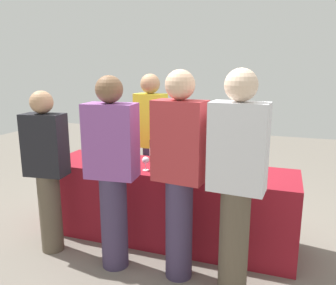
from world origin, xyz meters
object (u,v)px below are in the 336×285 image
at_px(guest_3, 237,179).
at_px(wine_bottle_3, 172,154).
at_px(wine_bottle_1, 153,150).
at_px(guest_1, 112,168).
at_px(wine_bottle_0, 97,147).
at_px(wine_glass_2, 189,161).
at_px(wine_glass_1, 146,161).
at_px(server_pouring, 151,138).
at_px(guest_2, 179,170).
at_px(wine_bottle_5, 215,155).
at_px(wine_bottle_6, 231,159).
at_px(guest_0, 47,167).
at_px(wine_bottle_2, 162,153).
at_px(ice_bucket, 105,151).
at_px(wine_glass_0, 104,157).
at_px(wine_bottle_4, 184,154).

bearing_deg(guest_3, wine_bottle_3, 139.12).
height_order(wine_bottle_1, guest_3, guest_3).
bearing_deg(guest_1, wine_bottle_0, 123.13).
xyz_separation_m(wine_bottle_0, wine_glass_2, (1.10, -0.16, -0.02)).
bearing_deg(wine_bottle_0, wine_glass_1, -22.65).
bearing_deg(guest_3, wine_glass_1, 157.05).
xyz_separation_m(wine_glass_2, server_pouring, (-0.63, 0.59, 0.06)).
xyz_separation_m(wine_bottle_3, wine_glass_1, (-0.16, -0.30, -0.01)).
relative_size(wine_bottle_0, guest_2, 0.18).
bearing_deg(wine_bottle_0, server_pouring, 42.23).
relative_size(wine_bottle_5, guest_2, 0.19).
xyz_separation_m(wine_bottle_6, guest_1, (-0.90, -0.70, 0.02)).
relative_size(wine_bottle_1, guest_0, 0.21).
bearing_deg(wine_glass_2, wine_glass_1, -161.86).
distance_m(wine_bottle_2, guest_3, 1.18).
height_order(wine_bottle_6, wine_glass_1, wine_bottle_6).
height_order(wine_bottle_2, ice_bucket, wine_bottle_2).
height_order(wine_bottle_2, wine_glass_1, wine_bottle_2).
height_order(wine_glass_1, ice_bucket, ice_bucket).
bearing_deg(wine_glass_1, wine_bottle_0, 157.35).
relative_size(wine_bottle_0, wine_bottle_3, 1.07).
xyz_separation_m(wine_bottle_5, wine_glass_0, (-1.06, -0.33, -0.03)).
relative_size(wine_glass_0, guest_2, 0.07).
bearing_deg(server_pouring, guest_1, 102.58).
bearing_deg(ice_bucket, wine_glass_2, -3.23).
xyz_separation_m(wine_glass_0, guest_1, (0.33, -0.44, 0.04)).
xyz_separation_m(wine_bottle_2, guest_3, (0.87, -0.79, 0.07)).
bearing_deg(wine_glass_0, ice_bucket, 116.25).
bearing_deg(guest_0, guest_1, -9.64).
relative_size(wine_bottle_0, wine_glass_1, 2.32).
xyz_separation_m(wine_bottle_4, wine_glass_0, (-0.76, -0.25, -0.03)).
height_order(wine_bottle_3, wine_glass_0, wine_bottle_3).
bearing_deg(wine_bottle_2, wine_glass_0, -150.09).
distance_m(wine_bottle_2, wine_bottle_5, 0.55).
height_order(wine_bottle_4, guest_1, guest_1).
distance_m(wine_bottle_1, wine_bottle_6, 0.83).
relative_size(wine_bottle_3, wine_bottle_6, 0.92).
relative_size(wine_glass_2, guest_2, 0.07).
height_order(wine_bottle_1, wine_bottle_3, wine_bottle_1).
distance_m(wine_glass_2, ice_bucket, 0.94).
xyz_separation_m(wine_bottle_4, guest_1, (-0.43, -0.70, 0.01)).
xyz_separation_m(wine_bottle_3, guest_2, (0.30, -0.70, 0.06)).
relative_size(ice_bucket, guest_3, 0.11).
bearing_deg(wine_bottle_3, wine_glass_0, -154.36).
height_order(wine_bottle_4, guest_2, guest_2).
distance_m(wine_bottle_5, server_pouring, 0.93).
xyz_separation_m(wine_bottle_2, ice_bucket, (-0.60, -0.11, -0.01)).
bearing_deg(wine_bottle_0, wine_glass_2, -8.45).
bearing_deg(server_pouring, guest_3, 140.96).
relative_size(wine_bottle_1, wine_bottle_3, 1.10).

